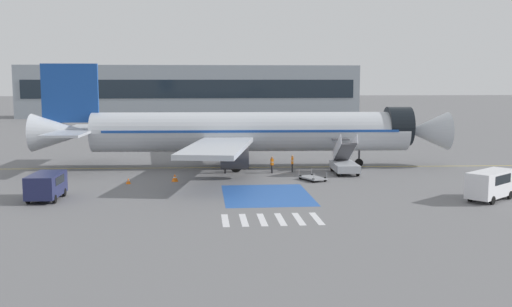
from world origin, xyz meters
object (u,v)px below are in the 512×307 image
Objects in this scene: boarding_stairs_forward at (345,163)px; ground_crew_0 at (272,164)px; ground_crew_1 at (292,162)px; traffic_cone_1 at (128,181)px; traffic_cone_0 at (175,178)px; terminal_building at (191,91)px; airliner at (245,132)px; ground_crew_2 at (225,163)px; service_van_1 at (46,184)px; baggage_cart at (313,178)px; service_van_0 at (491,183)px; fuel_tanker at (175,132)px.

ground_crew_0 is at bearing 175.31° from boarding_stairs_forward.
ground_crew_1 is 16.31m from traffic_cone_1.
traffic_cone_0 is 0.01× the size of terminal_building.
airliner reaches higher than ground_crew_2.
service_van_1 is 22.81m from baggage_cart.
ground_crew_1 reaches higher than ground_crew_0.
ground_crew_0 reaches higher than baggage_cart.
service_van_1 is 2.49× the size of ground_crew_2.
service_van_0 is at bearing 176.73° from service_van_1.
service_van_1 reaches higher than traffic_cone_0.
fuel_tanker reaches higher than ground_crew_0.
service_van_1 is at bearing 169.49° from fuel_tanker.
baggage_cart is at bearing -128.66° from ground_crew_2.
fuel_tanker is at bearing -91.68° from baggage_cart.
traffic_cone_0 is 4.11m from traffic_cone_1.
airliner is 11.19m from traffic_cone_0.
airliner is at bearing 60.26° from ground_crew_1.
ground_crew_1 is (-4.90, 1.45, -0.03)m from boarding_stairs_forward.
service_van_0 is (25.50, -43.62, -0.30)m from fuel_tanker.
fuel_tanker is (-8.29, 24.80, -2.09)m from airliner.
boarding_stairs_forward is 16.55m from traffic_cone_0.
traffic_cone_0 is (-16.24, -3.14, -0.64)m from boarding_stairs_forward.
ground_crew_1 reaches higher than traffic_cone_1.
traffic_cone_0 is at bearing -177.02° from fuel_tanker.
terminal_building is at bearing -3.20° from ground_crew_2.
service_van_1 is at bearing 124.09° from ground_crew_2.
airliner is at bearing 3.64° from service_van_0.
ground_crew_2 reaches higher than traffic_cone_0.
service_van_0 is (17.21, -18.83, -2.39)m from airliner.
traffic_cone_1 is (-13.26, -4.92, -0.69)m from ground_crew_0.
service_van_1 reaches higher than ground_crew_0.
ground_crew_2 is 6.38m from traffic_cone_0.
fuel_tanker is 5.82× the size of ground_crew_0.
terminal_building reaches higher than ground_crew_2.
traffic_cone_0 is at bearing -166.56° from boarding_stairs_forward.
service_van_0 is 2.90× the size of ground_crew_1.
ground_crew_2 is at bearing -27.83° from airliner.
service_van_1 is at bearing -140.97° from traffic_cone_0.
airliner is 25.74× the size of ground_crew_1.
terminal_building is at bearing -106.73° from baggage_cart.
service_van_1 is 8.80× the size of traffic_cone_1.
fuel_tanker reaches higher than traffic_cone_0.
ground_crew_2 reaches higher than ground_crew_0.
boarding_stairs_forward reaches higher than service_van_1.
airliner reaches higher than ground_crew_1.
airliner is 0.52× the size of terminal_building.
terminal_building reaches higher than traffic_cone_1.
service_van_0 is 111.37m from terminal_building.
ground_crew_2 is (-19.45, 14.99, -0.31)m from service_van_0.
airliner is 86.16× the size of traffic_cone_1.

